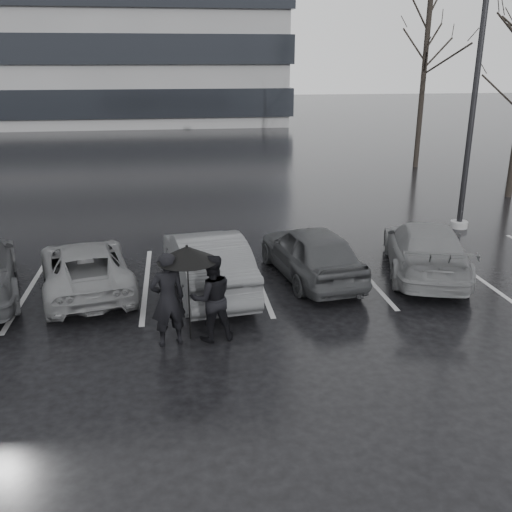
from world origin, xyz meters
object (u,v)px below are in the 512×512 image
object	(u,v)px
pedestrian_right	(212,298)
tree_north	(423,81)
lamp_post	(476,81)
pedestrian_left	(168,299)
car_east	(426,248)
car_main	(311,252)
car_west_b	(85,267)
car_west_a	(207,262)

from	to	relation	value
pedestrian_right	tree_north	distance (m)	21.55
pedestrian_right	lamp_post	distance (m)	11.61
pedestrian_left	tree_north	bearing A→B (deg)	-142.23
car_east	pedestrian_left	size ratio (longest dim) A/B	2.45
pedestrian_left	pedestrian_right	xyz separation A→B (m)	(0.85, 0.10, -0.06)
car_east	lamp_post	distance (m)	6.25
car_main	pedestrian_right	distance (m)	4.05
car_west_b	pedestrian_left	distance (m)	3.64
pedestrian_left	lamp_post	distance (m)	12.28
pedestrian_right	car_west_a	bearing A→B (deg)	-100.69
car_west_b	lamp_post	xyz separation A→B (m)	(11.45, 3.83, 4.06)
lamp_post	pedestrian_left	bearing A→B (deg)	-144.05
pedestrian_right	car_east	bearing A→B (deg)	-162.18
car_main	car_east	size ratio (longest dim) A/B	0.87
lamp_post	tree_north	bearing A→B (deg)	74.07
car_west_a	pedestrian_left	world-z (taller)	pedestrian_left
car_main	tree_north	size ratio (longest dim) A/B	0.48
car_west_b	lamp_post	bearing A→B (deg)	-173.70
car_main	tree_north	xyz separation A→B (m)	(9.06, 14.72, 3.56)
pedestrian_left	lamp_post	xyz separation A→B (m)	(9.48, 6.87, 3.71)
pedestrian_left	tree_north	distance (m)	22.09
car_west_a	pedestrian_right	bearing A→B (deg)	80.86
car_east	tree_north	xyz separation A→B (m)	(6.05, 14.80, 3.58)
lamp_post	tree_north	size ratio (longest dim) A/B	1.20
lamp_post	pedestrian_right	bearing A→B (deg)	-141.88
pedestrian_right	lamp_post	world-z (taller)	lamp_post
car_west_b	pedestrian_right	world-z (taller)	pedestrian_right
pedestrian_left	lamp_post	size ratio (longest dim) A/B	0.19
car_west_a	tree_north	world-z (taller)	tree_north
pedestrian_right	pedestrian_left	bearing A→B (deg)	-2.71
car_west_b	pedestrian_right	size ratio (longest dim) A/B	2.42
car_west_b	lamp_post	size ratio (longest dim) A/B	0.42
car_main	car_west_a	xyz separation A→B (m)	(-2.65, -0.46, 0.04)
car_west_a	lamp_post	bearing A→B (deg)	-161.61
car_main	car_east	world-z (taller)	car_main
lamp_post	car_main	bearing A→B (deg)	-147.59
car_west_b	car_west_a	bearing A→B (deg)	159.97
car_east	pedestrian_right	size ratio (longest dim) A/B	2.63
car_west_a	car_west_b	size ratio (longest dim) A/B	1.04
pedestrian_left	pedestrian_right	world-z (taller)	pedestrian_left
car_west_a	car_east	world-z (taller)	car_west_a
car_main	tree_north	bearing A→B (deg)	-130.46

